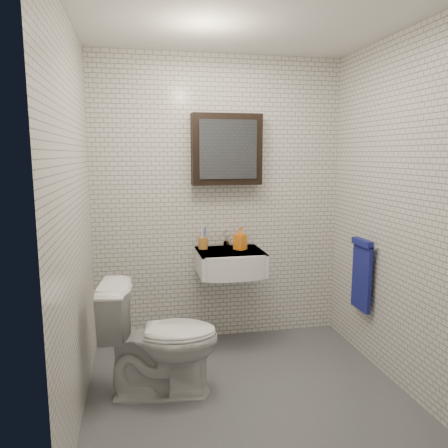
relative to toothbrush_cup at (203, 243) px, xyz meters
The scene contains 9 objects.
ground 1.28m from the toothbrush_cup, 79.51° to the right, with size 2.20×2.00×0.01m, color #52545A.
room_shell 1.07m from the toothbrush_cup, 79.51° to the right, with size 2.22×2.02×2.51m.
washbasin 0.30m from the toothbrush_cup, 36.09° to the right, with size 0.55×0.50×0.20m.
faucet 0.22m from the toothbrush_cup, 10.54° to the left, with size 0.06×0.20×0.15m.
mirror_cabinet 0.82m from the toothbrush_cup, ahead, with size 0.60×0.15×0.60m.
towel_rail 1.34m from the toothbrush_cup, 24.08° to the right, with size 0.09×0.30×0.58m.
toothbrush_cup is the anchor object (origin of this frame).
soap_bottle 0.32m from the toothbrush_cup, 15.93° to the right, with size 0.09×0.09×0.20m, color orange.
toilet 1.02m from the toothbrush_cup, 118.32° to the right, with size 0.45×0.79×0.81m, color white.
Camera 1 is at (-0.72, -2.77, 1.66)m, focal length 35.00 mm.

